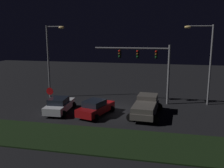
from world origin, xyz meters
TOP-DOWN VIEW (x-y plane):
  - ground_plane at (0.00, 0.00)m, footprint 80.00×80.00m
  - grass_median at (0.00, -7.88)m, footprint 22.61×4.76m
  - pickup_truck at (3.50, -1.34)m, footprint 3.11×5.52m
  - car_sedan at (-1.23, -2.25)m, footprint 3.24×4.73m
  - car_sedan_far at (-4.98, -2.14)m, footprint 2.63×4.49m
  - traffic_signal_gantry at (3.07, 3.08)m, footprint 8.32×0.56m
  - street_lamp_left at (-8.21, 3.31)m, footprint 2.30×0.44m
  - street_lamp_right at (9.25, 3.81)m, footprint 3.01×0.44m
  - stop_sign at (-6.41, -1.18)m, footprint 0.76×0.08m

SIDE VIEW (x-z plane):
  - ground_plane at x=0.00m, z-range 0.00..0.00m
  - grass_median at x=0.00m, z-range 0.00..0.10m
  - car_sedan at x=-1.23m, z-range -0.02..1.49m
  - car_sedan_far at x=-4.98m, z-range -0.02..1.49m
  - pickup_truck at x=3.50m, z-range 0.10..1.90m
  - stop_sign at x=-6.41m, z-range 0.45..2.68m
  - traffic_signal_gantry at x=3.07m, z-range 1.65..8.15m
  - street_lamp_left at x=-8.21m, z-range 1.05..9.66m
  - street_lamp_right at x=9.25m, z-range 1.11..9.72m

